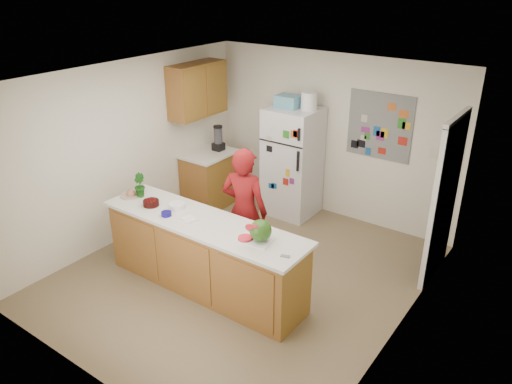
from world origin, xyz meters
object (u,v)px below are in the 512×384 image
Objects in this scene: person at (244,211)px; watermelon at (261,230)px; refrigerator at (292,162)px; cherry_bowl at (151,203)px.

person is 6.93× the size of watermelon.
watermelon is (1.07, -2.37, 0.20)m from refrigerator.
refrigerator reaches higher than cherry_bowl.
watermelon is at bearing 125.82° from person.
watermelon is at bearing 2.40° from cherry_bowl.
refrigerator reaches higher than person.
watermelon is 1.60m from cherry_bowl.
cherry_bowl is (-1.60, -0.07, -0.10)m from watermelon.
refrigerator is 2.61m from watermelon.
refrigerator is 7.11× the size of watermelon.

